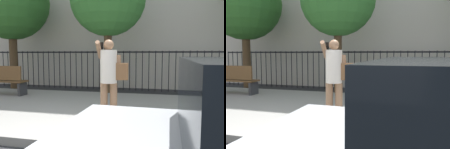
{
  "view_description": "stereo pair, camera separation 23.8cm",
  "coord_description": "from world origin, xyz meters",
  "views": [
    {
      "loc": [
        1.68,
        -3.0,
        1.48
      ],
      "look_at": [
        0.61,
        1.71,
        1.03
      ],
      "focal_mm": 35.76,
      "sensor_mm": 36.0,
      "label": 1
    },
    {
      "loc": [
        1.91,
        -2.94,
        1.48
      ],
      "look_at": [
        0.61,
        1.71,
        1.03
      ],
      "focal_mm": 35.76,
      "sensor_mm": 36.0,
      "label": 2
    }
  ],
  "objects": [
    {
      "name": "street_bench",
      "position": [
        -3.4,
        3.18,
        0.65
      ],
      "size": [
        1.6,
        0.45,
        0.95
      ],
      "color": "brown",
      "rests_on": "sidewalk"
    },
    {
      "name": "street_tree_far",
      "position": [
        -4.1,
        4.77,
        3.46
      ],
      "size": [
        2.9,
        2.9,
        4.93
      ],
      "color": "#4C3823",
      "rests_on": "ground"
    },
    {
      "name": "pedestrian_on_phone",
      "position": [
        0.63,
        1.42,
        1.09
      ],
      "size": [
        0.68,
        0.48,
        1.62
      ],
      "color": "#936B4C",
      "rests_on": "sidewalk"
    },
    {
      "name": "sidewalk",
      "position": [
        0.0,
        2.2,
        0.07
      ],
      "size": [
        28.0,
        4.4,
        0.15
      ],
      "primitive_type": "cube",
      "color": "gray",
      "rests_on": "ground"
    },
    {
      "name": "iron_fence",
      "position": [
        0.0,
        5.9,
        1.02
      ],
      "size": [
        12.03,
        0.04,
        1.6
      ],
      "color": "black",
      "rests_on": "ground"
    }
  ]
}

